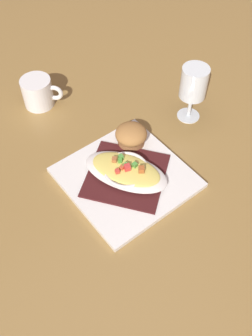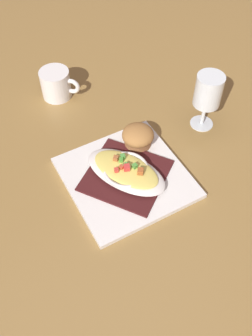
% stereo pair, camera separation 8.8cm
% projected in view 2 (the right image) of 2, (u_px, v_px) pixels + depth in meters
% --- Properties ---
extents(ground_plane, '(2.60, 2.60, 0.00)m').
position_uv_depth(ground_plane, '(126.00, 179.00, 0.92)').
color(ground_plane, olive).
extents(square_plate, '(0.33, 0.33, 0.01)m').
position_uv_depth(square_plate, '(126.00, 177.00, 0.91)').
color(square_plate, white).
rests_on(square_plate, ground_plane).
extents(folded_napkin, '(0.25, 0.25, 0.00)m').
position_uv_depth(folded_napkin, '(126.00, 175.00, 0.91)').
color(folded_napkin, '#401617').
rests_on(folded_napkin, square_plate).
extents(gratin_dish, '(0.22, 0.21, 0.04)m').
position_uv_depth(gratin_dish, '(126.00, 171.00, 0.89)').
color(gratin_dish, silver).
rests_on(gratin_dish, folded_napkin).
extents(muffin, '(0.08, 0.08, 0.05)m').
position_uv_depth(muffin, '(138.00, 136.00, 0.95)').
color(muffin, '#A46A3C').
rests_on(muffin, square_plate).
extents(coffee_mug, '(0.08, 0.11, 0.08)m').
position_uv_depth(coffee_mug, '(57.00, 85.00, 1.08)').
color(coffee_mug, white).
rests_on(coffee_mug, ground_plane).
extents(stemmed_glass, '(0.07, 0.07, 0.16)m').
position_uv_depth(stemmed_glass, '(208.00, 93.00, 0.95)').
color(stemmed_glass, white).
rests_on(stemmed_glass, ground_plane).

